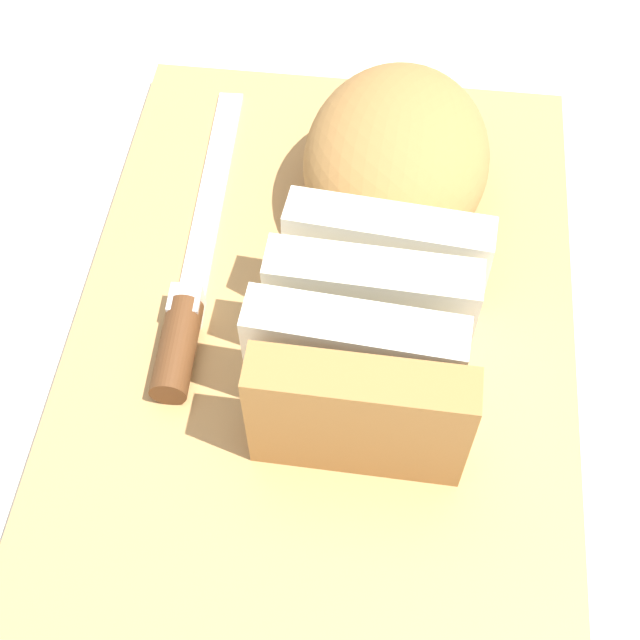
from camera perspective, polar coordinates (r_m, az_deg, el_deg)
The scene contains 6 objects.
ground_plane at distance 0.54m, azimuth 0.00°, elevation -3.06°, with size 3.00×3.00×0.00m, color silver.
cutting_board at distance 0.53m, azimuth 0.00°, elevation -2.45°, with size 0.48×0.30×0.02m, color tan.
bread_loaf at distance 0.52m, azimuth 4.30°, elevation 6.21°, with size 0.28×0.14×0.09m.
bread_knife at distance 0.54m, azimuth -8.70°, elevation 0.94°, with size 0.26×0.02×0.02m.
crumb_near_knife at distance 0.55m, azimuth 2.06°, elevation 3.45°, with size 0.00×0.00×0.00m, color tan.
crumb_near_loaf at distance 0.53m, azimuth 3.00°, elevation -0.00°, with size 0.01×0.01×0.01m, color tan.
Camera 1 is at (0.27, 0.03, 0.47)m, focal length 48.96 mm.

